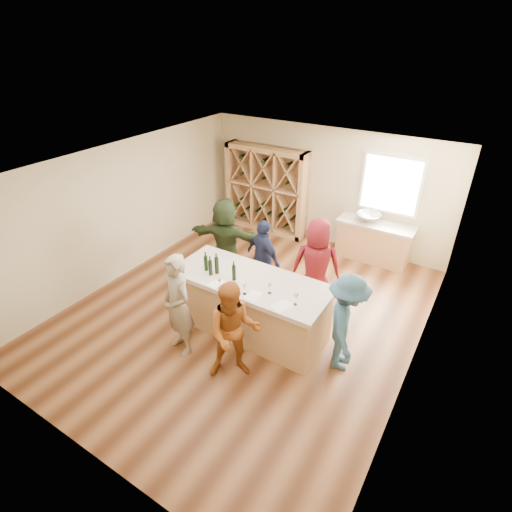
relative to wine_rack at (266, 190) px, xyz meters
The scene contains 32 objects.
floor 3.78m from the wine_rack, 65.36° to the right, with size 6.00×7.00×0.10m, color brown.
ceiling 4.00m from the wine_rack, 65.36° to the right, with size 6.00×7.00×0.10m, color white.
wall_back 1.56m from the wine_rack, 10.57° to the left, with size 6.00×0.10×2.80m, color beige.
wall_front 6.99m from the wine_rack, 77.60° to the right, with size 6.00×0.10×2.80m, color beige.
wall_left 3.63m from the wine_rack, 115.36° to the right, with size 0.10×7.00×2.80m, color beige.
wall_right 5.61m from the wine_rack, 35.70° to the right, with size 0.10×7.00×2.80m, color beige.
window_frame 3.08m from the wine_rack, ahead, with size 1.30×0.06×1.30m, color white.
window_pane 3.07m from the wine_rack, ahead, with size 1.18×0.01×1.18m, color white.
wine_rack is the anchor object (origin of this frame).
back_counter_base 2.98m from the wine_rack, ahead, with size 1.60×0.58×0.86m, color tan.
back_counter_top 2.91m from the wine_rack, ahead, with size 1.70×0.62×0.06m, color beige.
sink 2.70m from the wine_rack, ahead, with size 0.54×0.54×0.19m, color silver.
faucet 2.70m from the wine_rack, ahead, with size 0.02×0.02×0.30m, color silver.
tasting_counter_base 4.15m from the wine_rack, 63.04° to the right, with size 2.60×1.00×1.00m, color tan.
tasting_counter_top 4.11m from the wine_rack, 63.04° to the right, with size 2.72×1.12×0.08m, color beige.
wine_bottle_a 3.98m from the wine_rack, 74.44° to the right, with size 0.07×0.07×0.28m, color black.
wine_bottle_b 4.09m from the wine_rack, 72.68° to the right, with size 0.07×0.07×0.27m, color black.
wine_bottle_c 4.02m from the wine_rack, 71.45° to the right, with size 0.07×0.07×0.30m, color black.
wine_bottle_e 4.17m from the wine_rack, 66.75° to the right, with size 0.07×0.07×0.27m, color black.
wine_glass_a 4.44m from the wine_rack, 69.09° to the right, with size 0.06×0.06×0.17m, color white.
wine_glass_b 4.54m from the wine_rack, 63.71° to the right, with size 0.07×0.07×0.18m, color white.
wine_glass_d 4.50m from the wine_rack, 58.76° to the right, with size 0.06×0.06×0.16m, color white.
wine_glass_e 4.80m from the wine_rack, 54.13° to the right, with size 0.07×0.07×0.19m, color white.
tasting_menu_a 4.33m from the wine_rack, 70.12° to the right, with size 0.20×0.27×0.00m, color white.
tasting_menu_b 4.58m from the wine_rack, 61.88° to the right, with size 0.21×0.28×0.00m, color white.
tasting_menu_c 4.83m from the wine_rack, 56.56° to the right, with size 0.22×0.31×0.00m, color white.
person_near_left 4.82m from the wine_rack, 76.23° to the right, with size 0.65×0.48×1.78m, color gray.
person_near_right 5.16m from the wine_rack, 64.68° to the right, with size 0.80×0.44×1.65m, color #994C19.
person_server 5.06m from the wine_rack, 45.61° to the right, with size 1.08×0.50×1.67m, color #335972.
person_far_mid 2.94m from the wine_rack, 60.44° to the right, with size 0.93×0.48×1.59m, color #191E38.
person_far_right 3.52m from the wine_rack, 44.25° to the right, with size 0.90×0.59×1.84m, color #590F14.
person_far_left 2.54m from the wine_rack, 78.51° to the right, with size 1.67×0.60×1.80m, color #263319.
Camera 1 is at (3.37, -5.05, 4.73)m, focal length 28.00 mm.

